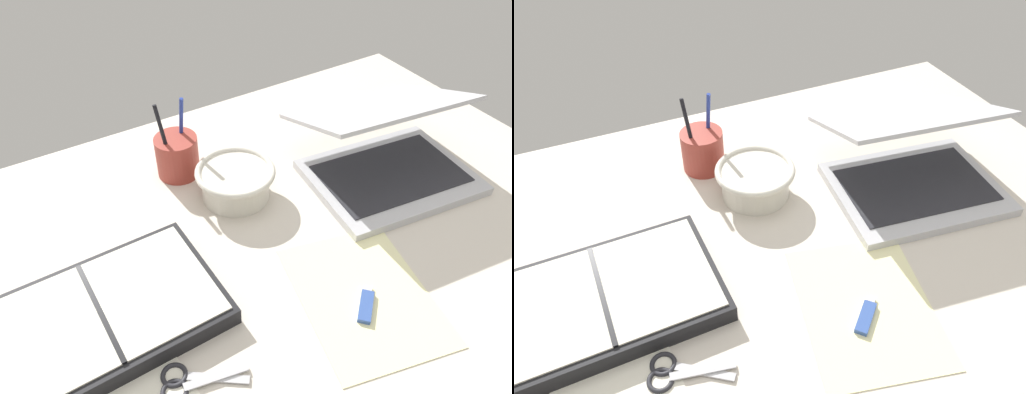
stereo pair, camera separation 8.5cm
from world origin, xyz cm
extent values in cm
cube|color=beige|center=(0.00, 0.00, 1.00)|extent=(140.00, 100.00, 2.00)
cube|color=#B7B7BC|center=(31.94, 4.35, 2.90)|extent=(34.74, 28.02, 1.80)
cube|color=#232328|center=(31.94, 4.35, 3.92)|extent=(30.10, 20.80, 0.24)
cube|color=#B7B7BC|center=(32.89, 12.02, 15.11)|extent=(34.58, 26.66, 9.57)
cube|color=silver|center=(32.84, 11.58, 14.94)|extent=(31.74, 23.93, 8.24)
cylinder|color=silver|center=(2.77, 16.76, 4.98)|extent=(13.24, 13.24, 5.95)
torus|color=silver|center=(2.77, 16.76, 7.95)|extent=(15.57, 15.57, 1.25)
cylinder|color=#9E382D|center=(-3.79, 29.25, 6.30)|extent=(8.73, 8.73, 8.61)
cylinder|color=black|center=(-6.12, 28.69, 10.83)|extent=(1.68, 4.48, 15.43)
cylinder|color=#233899|center=(-1.80, 30.60, 10.82)|extent=(1.84, 2.33, 15.66)
cube|color=black|center=(-29.43, 1.17, 3.59)|extent=(36.36, 23.22, 3.18)
cube|color=silver|center=(-38.10, 0.98, 5.33)|extent=(17.08, 20.76, 0.30)
cube|color=silver|center=(-20.76, 1.35, 5.33)|extent=(17.08, 20.76, 0.30)
cube|color=black|center=(-29.43, 1.17, 5.48)|extent=(1.24, 20.42, 0.30)
cube|color=#B7B7BC|center=(-18.91, -15.87, 2.60)|extent=(9.41, 3.01, 0.30)
cube|color=#B7B7BC|center=(-18.91, -15.87, 2.30)|extent=(8.33, 6.38, 0.30)
torus|color=#232328|center=(-24.75, -14.71, 2.30)|extent=(3.90, 3.90, 0.70)
torus|color=#232328|center=(-23.77, -12.43, 2.30)|extent=(3.90, 3.90, 0.70)
cube|color=#F4EFB2|center=(8.20, -15.50, 2.08)|extent=(25.86, 30.71, 0.16)
cube|color=#33519E|center=(6.76, -17.61, 2.50)|extent=(5.75, 5.56, 1.00)
cube|color=silver|center=(9.39, -15.15, 2.50)|extent=(1.70, 1.70, 0.60)
camera|label=1|loc=(-32.62, -49.03, 67.31)|focal=35.00mm
camera|label=2|loc=(-25.08, -52.97, 67.31)|focal=35.00mm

